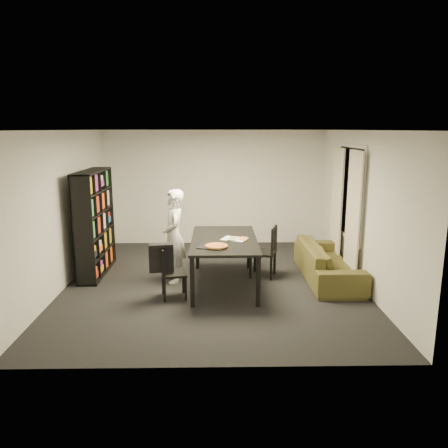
{
  "coord_description": "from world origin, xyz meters",
  "views": [
    {
      "loc": [
        0.05,
        -7.2,
        2.62
      ],
      "look_at": [
        0.19,
        -0.01,
        1.05
      ],
      "focal_mm": 35.0,
      "sensor_mm": 36.0,
      "label": 1
    }
  ],
  "objects_px": {
    "bookshelf": "(95,223)",
    "chair_left": "(169,269)",
    "dining_table": "(224,243)",
    "baking_tray": "(212,247)",
    "chair_right": "(268,248)",
    "pepperoni_pizza": "(216,246)",
    "person": "(174,236)",
    "sofa": "(328,262)"
  },
  "relations": [
    {
      "from": "pepperoni_pizza",
      "to": "sofa",
      "type": "height_order",
      "value": "pepperoni_pizza"
    },
    {
      "from": "chair_left",
      "to": "sofa",
      "type": "height_order",
      "value": "chair_left"
    },
    {
      "from": "chair_right",
      "to": "baking_tray",
      "type": "xyz_separation_m",
      "value": [
        -0.99,
        -0.96,
        0.29
      ]
    },
    {
      "from": "pepperoni_pizza",
      "to": "person",
      "type": "bearing_deg",
      "value": 133.4
    },
    {
      "from": "person",
      "to": "baking_tray",
      "type": "relative_size",
      "value": 4.05
    },
    {
      "from": "baking_tray",
      "to": "pepperoni_pizza",
      "type": "bearing_deg",
      "value": -17.01
    },
    {
      "from": "dining_table",
      "to": "baking_tray",
      "type": "height_order",
      "value": "baking_tray"
    },
    {
      "from": "pepperoni_pizza",
      "to": "dining_table",
      "type": "bearing_deg",
      "value": 76.74
    },
    {
      "from": "person",
      "to": "baking_tray",
      "type": "bearing_deg",
      "value": 31.44
    },
    {
      "from": "chair_right",
      "to": "sofa",
      "type": "height_order",
      "value": "chair_right"
    },
    {
      "from": "dining_table",
      "to": "pepperoni_pizza",
      "type": "xyz_separation_m",
      "value": [
        -0.13,
        -0.55,
        0.1
      ]
    },
    {
      "from": "person",
      "to": "baking_tray",
      "type": "distance_m",
      "value": 1.01
    },
    {
      "from": "person",
      "to": "bookshelf",
      "type": "bearing_deg",
      "value": -117.96
    },
    {
      "from": "chair_left",
      "to": "person",
      "type": "distance_m",
      "value": 0.85
    },
    {
      "from": "dining_table",
      "to": "baking_tray",
      "type": "bearing_deg",
      "value": -110.46
    },
    {
      "from": "bookshelf",
      "to": "person",
      "type": "relative_size",
      "value": 1.17
    },
    {
      "from": "sofa",
      "to": "bookshelf",
      "type": "bearing_deg",
      "value": 84.54
    },
    {
      "from": "chair_left",
      "to": "baking_tray",
      "type": "height_order",
      "value": "baking_tray"
    },
    {
      "from": "baking_tray",
      "to": "bookshelf",
      "type": "bearing_deg",
      "value": 150.07
    },
    {
      "from": "baking_tray",
      "to": "sofa",
      "type": "relative_size",
      "value": 0.19
    },
    {
      "from": "dining_table",
      "to": "sofa",
      "type": "relative_size",
      "value": 0.92
    },
    {
      "from": "chair_right",
      "to": "pepperoni_pizza",
      "type": "xyz_separation_m",
      "value": [
        -0.92,
        -0.98,
        0.31
      ]
    },
    {
      "from": "dining_table",
      "to": "chair_right",
      "type": "relative_size",
      "value": 2.11
    },
    {
      "from": "chair_left",
      "to": "baking_tray",
      "type": "distance_m",
      "value": 0.77
    },
    {
      "from": "chair_left",
      "to": "sofa",
      "type": "bearing_deg",
      "value": -83.25
    },
    {
      "from": "dining_table",
      "to": "chair_right",
      "type": "xyz_separation_m",
      "value": [
        0.79,
        0.43,
        -0.22
      ]
    },
    {
      "from": "chair_right",
      "to": "chair_left",
      "type": "bearing_deg",
      "value": -42.45
    },
    {
      "from": "bookshelf",
      "to": "chair_left",
      "type": "height_order",
      "value": "bookshelf"
    },
    {
      "from": "person",
      "to": "chair_left",
      "type": "bearing_deg",
      "value": -11.18
    },
    {
      "from": "bookshelf",
      "to": "baking_tray",
      "type": "xyz_separation_m",
      "value": [
        2.15,
        -1.24,
        -0.13
      ]
    },
    {
      "from": "chair_right",
      "to": "pepperoni_pizza",
      "type": "bearing_deg",
      "value": -26.1
    },
    {
      "from": "person",
      "to": "sofa",
      "type": "relative_size",
      "value": 0.76
    },
    {
      "from": "pepperoni_pizza",
      "to": "bookshelf",
      "type": "bearing_deg",
      "value": 150.43
    },
    {
      "from": "sofa",
      "to": "chair_right",
      "type": "bearing_deg",
      "value": 83.51
    },
    {
      "from": "bookshelf",
      "to": "chair_right",
      "type": "distance_m",
      "value": 3.18
    },
    {
      "from": "chair_left",
      "to": "pepperoni_pizza",
      "type": "height_order",
      "value": "pepperoni_pizza"
    },
    {
      "from": "pepperoni_pizza",
      "to": "sofa",
      "type": "distance_m",
      "value": 2.22
    },
    {
      "from": "dining_table",
      "to": "person",
      "type": "bearing_deg",
      "value": 165.24
    },
    {
      "from": "dining_table",
      "to": "pepperoni_pizza",
      "type": "relative_size",
      "value": 5.61
    },
    {
      "from": "chair_right",
      "to": "pepperoni_pizza",
      "type": "relative_size",
      "value": 2.66
    },
    {
      "from": "bookshelf",
      "to": "chair_left",
      "type": "relative_size",
      "value": 2.31
    },
    {
      "from": "pepperoni_pizza",
      "to": "chair_right",
      "type": "bearing_deg",
      "value": 46.61
    }
  ]
}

